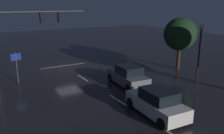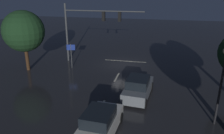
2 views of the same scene
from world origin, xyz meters
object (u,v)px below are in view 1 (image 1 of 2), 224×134
(car_approaching, at_px, (128,76))
(car_distant, at_px, (157,103))
(traffic_signal_assembly, at_px, (26,26))
(street_lamp_left_kerb, at_px, (200,43))
(tree_left_far, at_px, (180,34))
(route_sign, at_px, (16,61))

(car_approaching, distance_m, car_distant, 5.72)
(traffic_signal_assembly, relative_size, car_approaching, 2.00)
(car_approaching, xyz_separation_m, car_distant, (1.67, 5.47, 0.00))
(car_approaching, height_order, car_distant, same)
(car_distant, bearing_deg, street_lamp_left_kerb, -158.42)
(car_approaching, distance_m, street_lamp_left_kerb, 6.52)
(car_distant, xyz_separation_m, tree_left_far, (-9.15, -7.03, 2.84))
(route_sign, bearing_deg, street_lamp_left_kerb, 148.05)
(traffic_signal_assembly, height_order, route_sign, traffic_signal_assembly)
(tree_left_far, bearing_deg, route_sign, -14.11)
(car_approaching, height_order, tree_left_far, tree_left_far)
(traffic_signal_assembly, height_order, car_distant, traffic_signal_assembly)
(tree_left_far, bearing_deg, street_lamp_left_kerb, 62.42)
(car_approaching, relative_size, car_distant, 1.01)
(traffic_signal_assembly, distance_m, tree_left_far, 15.16)
(traffic_signal_assembly, height_order, tree_left_far, traffic_signal_assembly)
(route_sign, xyz_separation_m, tree_left_far, (-15.30, 3.85, 1.73))
(traffic_signal_assembly, xyz_separation_m, route_sign, (1.51, 2.38, -2.73))
(car_distant, height_order, tree_left_far, tree_left_far)
(traffic_signal_assembly, relative_size, car_distant, 2.02)
(car_approaching, height_order, street_lamp_left_kerb, street_lamp_left_kerb)
(street_lamp_left_kerb, bearing_deg, route_sign, -31.95)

